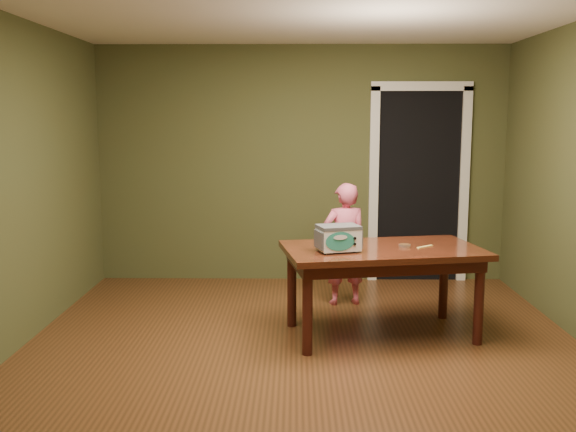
{
  "coord_description": "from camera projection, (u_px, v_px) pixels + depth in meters",
  "views": [
    {
      "loc": [
        -0.07,
        -4.61,
        1.8
      ],
      "look_at": [
        -0.13,
        1.0,
        0.95
      ],
      "focal_mm": 40.0,
      "sensor_mm": 36.0,
      "label": 1
    }
  ],
  "objects": [
    {
      "name": "doorway",
      "position": [
        414.0,
        184.0,
        7.4
      ],
      "size": [
        1.1,
        0.66,
        2.25
      ],
      "color": "black",
      "rests_on": "ground"
    },
    {
      "name": "floor",
      "position": [
        304.0,
        361.0,
        4.83
      ],
      "size": [
        5.0,
        5.0,
        0.0
      ],
      "primitive_type": "plane",
      "color": "brown",
      "rests_on": "ground"
    },
    {
      "name": "child",
      "position": [
        344.0,
        244.0,
        6.22
      ],
      "size": [
        0.48,
        0.37,
        1.19
      ],
      "primitive_type": "imported",
      "rotation": [
        0.0,
        0.0,
        3.35
      ],
      "color": "#EE6283",
      "rests_on": "floor"
    },
    {
      "name": "baking_pan",
      "position": [
        405.0,
        245.0,
        5.32
      ],
      "size": [
        0.1,
        0.1,
        0.02
      ],
      "color": "silver",
      "rests_on": "dining_table"
    },
    {
      "name": "dining_table",
      "position": [
        382.0,
        259.0,
        5.31
      ],
      "size": [
        1.73,
        1.17,
        0.75
      ],
      "rotation": [
        0.0,
        0.0,
        0.18
      ],
      "color": "#35170C",
      "rests_on": "floor"
    },
    {
      "name": "spatula",
      "position": [
        425.0,
        247.0,
        5.31
      ],
      "size": [
        0.16,
        0.13,
        0.01
      ],
      "primitive_type": "cube",
      "rotation": [
        0.0,
        0.0,
        0.68
      ],
      "color": "#FBE36D",
      "rests_on": "dining_table"
    },
    {
      "name": "toy_oven",
      "position": [
        338.0,
        237.0,
        5.12
      ],
      "size": [
        0.39,
        0.31,
        0.21
      ],
      "rotation": [
        0.0,
        0.0,
        0.29
      ],
      "color": "#4C4F54",
      "rests_on": "dining_table"
    },
    {
      "name": "room_shell",
      "position": [
        305.0,
        132.0,
        4.57
      ],
      "size": [
        4.52,
        5.02,
        2.61
      ],
      "color": "#414826",
      "rests_on": "ground"
    }
  ]
}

